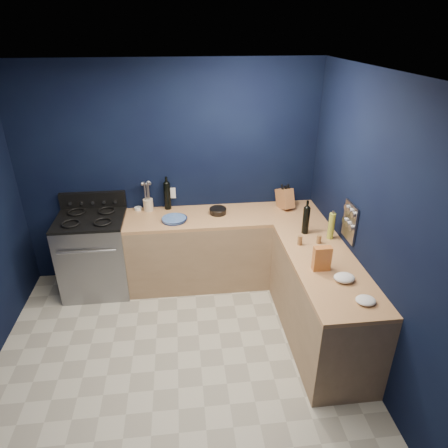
{
  "coord_description": "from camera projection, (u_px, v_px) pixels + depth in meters",
  "views": [
    {
      "loc": [
        0.12,
        -2.75,
        2.91
      ],
      "look_at": [
        0.55,
        1.0,
        1.0
      ],
      "focal_mm": 31.91,
      "sensor_mm": 36.0,
      "label": 1
    }
  ],
  "objects": [
    {
      "name": "plate_stack",
      "position": [
        174.0,
        219.0,
        4.52
      ],
      "size": [
        0.35,
        0.35,
        0.03
      ],
      "primitive_type": "cylinder",
      "rotation": [
        0.0,
        0.0,
        0.3
      ],
      "color": "#3366A8",
      "rests_on": "top_back"
    },
    {
      "name": "wall_right",
      "position": [
        381.0,
        238.0,
        3.33
      ],
      "size": [
        0.02,
        3.5,
        2.6
      ],
      "primitive_type": "cube",
      "color": "black",
      "rests_on": "ground"
    },
    {
      "name": "backguard",
      "position": [
        93.0,
        200.0,
        4.7
      ],
      "size": [
        0.76,
        0.06,
        0.2
      ],
      "primitive_type": "cube",
      "color": "black",
      "rests_on": "gas_range"
    },
    {
      "name": "knife_block",
      "position": [
        285.0,
        199.0,
        4.8
      ],
      "size": [
        0.21,
        0.31,
        0.29
      ],
      "primitive_type": "cube",
      "rotation": [
        -0.31,
        0.0,
        0.32
      ],
      "color": "#945B30",
      "rests_on": "top_back"
    },
    {
      "name": "spice_jar_far",
      "position": [
        319.0,
        239.0,
        4.05
      ],
      "size": [
        0.05,
        0.05,
        0.09
      ],
      "primitive_type": "cylinder",
      "rotation": [
        0.0,
        0.0,
        -0.07
      ],
      "color": "olive",
      "rests_on": "top_right"
    },
    {
      "name": "wall_back",
      "position": [
        171.0,
        175.0,
        4.72
      ],
      "size": [
        3.5,
        0.02,
        2.6
      ],
      "primitive_type": "cube",
      "color": "black",
      "rests_on": "ground"
    },
    {
      "name": "cab_right",
      "position": [
        321.0,
        303.0,
        3.95
      ],
      "size": [
        0.63,
        1.67,
        0.86
      ],
      "primitive_type": "cube",
      "color": "#9C7B5A",
      "rests_on": "floor"
    },
    {
      "name": "wine_bottle_back",
      "position": [
        167.0,
        196.0,
        4.75
      ],
      "size": [
        0.08,
        0.08,
        0.33
      ],
      "primitive_type": "cylinder",
      "rotation": [
        0.0,
        0.0,
        0.01
      ],
      "color": "black",
      "rests_on": "top_back"
    },
    {
      "name": "oil_bottle",
      "position": [
        331.0,
        226.0,
        4.1
      ],
      "size": [
        0.07,
        0.07,
        0.28
      ],
      "primitive_type": "cylinder",
      "rotation": [
        0.0,
        0.0,
        -0.0
      ],
      "color": "#9EAA36",
      "rests_on": "top_right"
    },
    {
      "name": "top_back",
      "position": [
        224.0,
        216.0,
        4.68
      ],
      "size": [
        2.3,
        0.63,
        0.04
      ],
      "primitive_type": "cube",
      "color": "#946039",
      "rests_on": "cab_back"
    },
    {
      "name": "wine_bottle_right",
      "position": [
        306.0,
        221.0,
        4.2
      ],
      "size": [
        0.09,
        0.09,
        0.29
      ],
      "primitive_type": "cylinder",
      "rotation": [
        0.0,
        0.0,
        0.37
      ],
      "color": "black",
      "rests_on": "top_right"
    },
    {
      "name": "towel_front",
      "position": [
        344.0,
        278.0,
        3.46
      ],
      "size": [
        0.2,
        0.18,
        0.06
      ],
      "primitive_type": "ellipsoid",
      "rotation": [
        0.0,
        0.0,
        -0.11
      ],
      "color": "white",
      "rests_on": "top_right"
    },
    {
      "name": "crouton_bag",
      "position": [
        322.0,
        258.0,
        3.58
      ],
      "size": [
        0.16,
        0.07,
        0.23
      ],
      "primitive_type": "cube",
      "rotation": [
        0.0,
        0.0,
        -0.0
      ],
      "color": "#A31F3A",
      "rests_on": "top_right"
    },
    {
      "name": "wall_outlet",
      "position": [
        172.0,
        193.0,
        4.8
      ],
      "size": [
        0.09,
        0.02,
        0.13
      ],
      "primitive_type": "cube",
      "color": "white",
      "rests_on": "wall_back"
    },
    {
      "name": "top_right",
      "position": [
        326.0,
        265.0,
        3.74
      ],
      "size": [
        0.63,
        1.67,
        0.04
      ],
      "primitive_type": "cube",
      "color": "#946039",
      "rests_on": "cab_right"
    },
    {
      "name": "utensil_crock",
      "position": [
        148.0,
        205.0,
        4.74
      ],
      "size": [
        0.12,
        0.12,
        0.15
      ],
      "primitive_type": "cylinder",
      "rotation": [
        0.0,
        0.0,
        0.04
      ],
      "color": "beige",
      "rests_on": "top_back"
    },
    {
      "name": "ramekin",
      "position": [
        138.0,
        209.0,
        4.79
      ],
      "size": [
        0.09,
        0.09,
        0.03
      ],
      "primitive_type": "cylinder",
      "rotation": [
        0.0,
        0.0,
        -0.0
      ],
      "color": "white",
      "rests_on": "top_back"
    },
    {
      "name": "gas_range",
      "position": [
        96.0,
        255.0,
        4.7
      ],
      "size": [
        0.76,
        0.66,
        0.92
      ],
      "primitive_type": "cube",
      "color": "gray",
      "rests_on": "floor"
    },
    {
      "name": "floor",
      "position": [
        178.0,
        370.0,
        3.75
      ],
      "size": [
        3.5,
        3.5,
        0.02
      ],
      "primitive_type": "cube",
      "color": "#B8B3A1",
      "rests_on": "ground"
    },
    {
      "name": "cab_back",
      "position": [
        224.0,
        249.0,
        4.88
      ],
      "size": [
        2.3,
        0.63,
        0.86
      ],
      "primitive_type": "cube",
      "color": "#9C7B5A",
      "rests_on": "floor"
    },
    {
      "name": "oven_door",
      "position": [
        91.0,
        271.0,
        4.43
      ],
      "size": [
        0.59,
        0.02,
        0.42
      ],
      "primitive_type": "cube",
      "color": "black",
      "rests_on": "gas_range"
    },
    {
      "name": "spice_jar_near",
      "position": [
        300.0,
        240.0,
        4.02
      ],
      "size": [
        0.05,
        0.05,
        0.1
      ],
      "primitive_type": "cylinder",
      "rotation": [
        0.0,
        0.0,
        -0.06
      ],
      "color": "olive",
      "rests_on": "top_right"
    },
    {
      "name": "cooktop",
      "position": [
        90.0,
        219.0,
        4.49
      ],
      "size": [
        0.76,
        0.66,
        0.03
      ],
      "primitive_type": "cube",
      "color": "black",
      "rests_on": "gas_range"
    },
    {
      "name": "towel_end",
      "position": [
        366.0,
        300.0,
        3.19
      ],
      "size": [
        0.2,
        0.19,
        0.05
      ],
      "primitive_type": "ellipsoid",
      "rotation": [
        0.0,
        0.0,
        0.33
      ],
      "color": "white",
      "rests_on": "top_right"
    },
    {
      "name": "spice_panel",
      "position": [
        350.0,
        222.0,
        3.87
      ],
      "size": [
        0.02,
        0.28,
        0.38
      ],
      "primitive_type": "cube",
      "color": "gray",
      "rests_on": "wall_right"
    },
    {
      "name": "lemon_basket",
      "position": [
        218.0,
        211.0,
        4.68
      ],
      "size": [
        0.23,
        0.23,
        0.07
      ],
      "primitive_type": "cylinder",
      "rotation": [
        0.0,
        0.0,
        -0.21
      ],
      "color": "black",
      "rests_on": "top_back"
    },
    {
      "name": "ceiling",
      "position": [
        157.0,
        75.0,
        2.56
      ],
      "size": [
        3.5,
        3.5,
        0.02
      ],
      "primitive_type": "cube",
      "color": "silver",
      "rests_on": "ground"
    }
  ]
}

